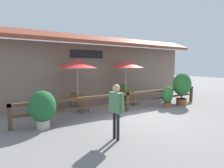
{
  "coord_description": "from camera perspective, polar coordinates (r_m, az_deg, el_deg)",
  "views": [
    {
      "loc": [
        -5.07,
        -6.02,
        2.3
      ],
      "look_at": [
        -0.61,
        1.52,
        1.39
      ],
      "focal_mm": 28.0,
      "sensor_mm": 36.0,
      "label": 1
    }
  ],
  "objects": [
    {
      "name": "potted_plant_tall_tropical",
      "position": [
        6.94,
        -21.73,
        -7.21
      ],
      "size": [
        0.96,
        0.87,
        1.41
      ],
      "color": "#B7AD99",
      "rests_on": "ground"
    },
    {
      "name": "potted_plant_corner_fern",
      "position": [
        11.8,
        4.35,
        -2.17
      ],
      "size": [
        0.74,
        0.66,
        1.06
      ],
      "color": "brown",
      "rests_on": "ground"
    },
    {
      "name": "chair_near_streetside",
      "position": [
        8.73,
        -9.57,
        -6.24
      ],
      "size": [
        0.49,
        0.49,
        0.84
      ],
      "rotation": [
        0.0,
        0.0,
        0.17
      ],
      "color": "brown",
      "rests_on": "ground"
    },
    {
      "name": "chair_middle_wallside",
      "position": [
        11.34,
        2.49,
        -3.35
      ],
      "size": [
        0.49,
        0.49,
        0.84
      ],
      "rotation": [
        0.0,
        0.0,
        3.33
      ],
      "color": "brown",
      "rests_on": "ground"
    },
    {
      "name": "potted_plant_broad_leaf",
      "position": [
        11.05,
        21.88,
        -0.56
      ],
      "size": [
        1.09,
        0.98,
        1.89
      ],
      "color": "#9E4C33",
      "rests_on": "ground"
    },
    {
      "name": "patio_railing",
      "position": [
        8.85,
        4.99,
        -4.52
      ],
      "size": [
        10.4,
        0.14,
        0.95
      ],
      "color": "brown",
      "rests_on": "ground"
    },
    {
      "name": "pedestrian",
      "position": [
        5.4,
        1.39,
        -6.69
      ],
      "size": [
        0.28,
        0.6,
        1.74
      ],
      "rotation": [
        0.0,
        0.0,
        1.71
      ],
      "color": "black",
      "rests_on": "ground"
    },
    {
      "name": "dining_table_near",
      "position": [
        9.37,
        -11.11,
        -4.7
      ],
      "size": [
        0.92,
        0.92,
        0.73
      ],
      "color": "brown",
      "rests_on": "ground"
    },
    {
      "name": "patio_umbrella_middle",
      "position": [
        10.63,
        4.61,
        6.41
      ],
      "size": [
        2.16,
        2.16,
        2.63
      ],
      "color": "#B7B2A8",
      "rests_on": "ground"
    },
    {
      "name": "chair_middle_streetside",
      "position": [
        10.26,
        6.88,
        -4.37
      ],
      "size": [
        0.44,
        0.44,
        0.84
      ],
      "rotation": [
        0.0,
        0.0,
        0.04
      ],
      "color": "brown",
      "rests_on": "ground"
    },
    {
      "name": "chair_near_wallside",
      "position": [
        10.06,
        -12.37,
        -4.69
      ],
      "size": [
        0.43,
        0.43,
        0.84
      ],
      "rotation": [
        0.0,
        0.0,
        3.12
      ],
      "color": "brown",
      "rests_on": "ground"
    },
    {
      "name": "patio_umbrella_near",
      "position": [
        9.21,
        -11.33,
        6.38
      ],
      "size": [
        2.16,
        2.16,
        2.63
      ],
      "color": "#B7B2A8",
      "rests_on": "ground"
    },
    {
      "name": "potted_plant_entrance_palm",
      "position": [
        10.25,
        17.69,
        -3.8
      ],
      "size": [
        0.59,
        0.53,
        1.18
      ],
      "color": "#9E4C33",
      "rests_on": "ground"
    },
    {
      "name": "ground_plane",
      "position": [
        8.2,
        9.29,
        -10.41
      ],
      "size": [
        60.0,
        60.0,
        0.0
      ],
      "primitive_type": "plane",
      "color": "slate"
    },
    {
      "name": "dining_table_middle",
      "position": [
        10.77,
        4.53,
        -3.22
      ],
      "size": [
        0.92,
        0.92,
        0.73
      ],
      "color": "brown",
      "rests_on": "ground"
    },
    {
      "name": "building_facade",
      "position": [
        11.32,
        -4.02,
        5.27
      ],
      "size": [
        14.28,
        1.49,
        4.23
      ],
      "color": "gray",
      "rests_on": "ground"
    }
  ]
}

